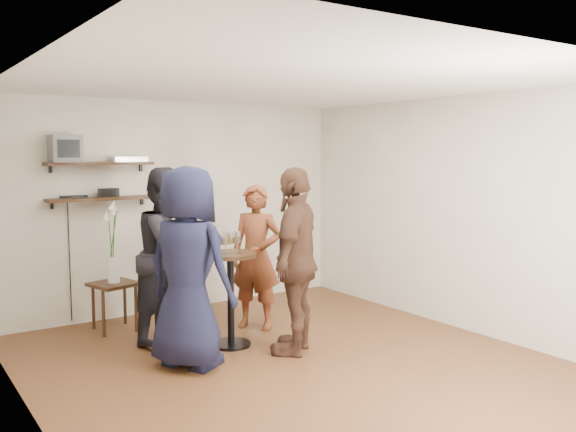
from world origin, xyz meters
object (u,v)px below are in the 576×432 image
object	(u,v)px
person_dark	(170,255)
person_plaid	(256,257)
radio	(109,193)
crt_monitor	(65,149)
dvd_deck	(129,159)
person_brown	(296,260)
drinks_table	(231,286)
person_navy	(188,267)
side_table	(114,290)

from	to	relation	value
person_dark	person_plaid	bearing A→B (deg)	-45.95
radio	crt_monitor	bearing A→B (deg)	180.00
dvd_deck	person_brown	size ratio (longest dim) A/B	0.22
crt_monitor	dvd_deck	world-z (taller)	crt_monitor
drinks_table	person_navy	distance (m)	0.75
drinks_table	person_dark	size ratio (longest dim) A/B	0.53
side_table	person_navy	xyz separation A→B (m)	(0.20, -1.52, 0.48)
radio	person_brown	bearing A→B (deg)	-61.09
dvd_deck	person_dark	distance (m)	1.43
person_dark	drinks_table	bearing A→B (deg)	-90.00
radio	person_dark	distance (m)	1.24
person_plaid	person_navy	size ratio (longest dim) A/B	0.87
dvd_deck	person_navy	world-z (taller)	dvd_deck
side_table	person_navy	distance (m)	1.61
crt_monitor	person_plaid	bearing A→B (deg)	-33.86
dvd_deck	drinks_table	bearing A→B (deg)	-73.35
crt_monitor	person_plaid	size ratio (longest dim) A/B	0.20
person_plaid	person_navy	world-z (taller)	person_navy
drinks_table	person_dark	distance (m)	0.75
side_table	radio	bearing A→B (deg)	76.00
side_table	person_plaid	bearing A→B (deg)	-30.24
person_dark	person_brown	distance (m)	1.38
crt_monitor	person_dark	distance (m)	1.70
side_table	person_dark	bearing A→B (deg)	-60.14
dvd_deck	person_dark	xyz separation A→B (m)	(0.04, -1.04, -0.99)
side_table	crt_monitor	bearing A→B (deg)	135.28
drinks_table	person_navy	xyz separation A→B (m)	(-0.61, -0.32, 0.31)
radio	person_navy	size ratio (longest dim) A/B	0.12
person_navy	person_brown	bearing A→B (deg)	-128.60
dvd_deck	side_table	world-z (taller)	dvd_deck
person_plaid	radio	bearing A→B (deg)	-169.15
crt_monitor	side_table	xyz separation A→B (m)	(0.38, -0.37, -1.56)
person_plaid	person_navy	xyz separation A→B (m)	(-1.16, -0.73, 0.12)
side_table	person_plaid	size ratio (longest dim) A/B	0.34
person_dark	person_navy	xyz separation A→B (m)	(-0.18, -0.85, 0.02)
person_brown	crt_monitor	bearing A→B (deg)	-92.38
person_plaid	person_dark	bearing A→B (deg)	-134.05
person_dark	person_navy	world-z (taller)	person_navy
dvd_deck	crt_monitor	bearing A→B (deg)	180.00
side_table	person_brown	size ratio (longest dim) A/B	0.30
dvd_deck	person_plaid	distance (m)	1.89
crt_monitor	person_dark	bearing A→B (deg)	-53.86
drinks_table	person_brown	world-z (taller)	person_brown
dvd_deck	side_table	xyz separation A→B (m)	(-0.34, -0.37, -1.44)
side_table	drinks_table	size ratio (longest dim) A/B	0.57
drinks_table	person_plaid	size ratio (longest dim) A/B	0.59
dvd_deck	side_table	distance (m)	1.53
dvd_deck	person_brown	distance (m)	2.49
person_dark	person_brown	size ratio (longest dim) A/B	0.99
person_brown	radio	bearing A→B (deg)	-101.25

